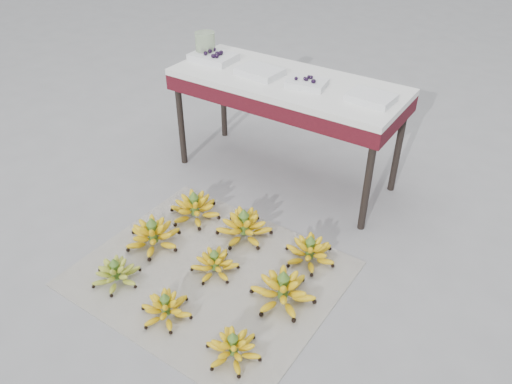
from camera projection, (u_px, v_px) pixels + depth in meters
The scene contains 17 objects.
ground at pixel (212, 269), 2.57m from camera, with size 60.00×60.00×0.00m, color gray.
newspaper_mat at pixel (210, 273), 2.54m from camera, with size 1.25×1.05×0.01m, color white.
bunch_front_left at pixel (116, 273), 2.47m from camera, with size 0.32×0.32×0.15m.
bunch_front_center at pixel (166, 308), 2.28m from camera, with size 0.25×0.25×0.15m.
bunch_front_right at pixel (233, 348), 2.10m from camera, with size 0.24×0.24×0.15m.
bunch_mid_left at pixel (153, 235), 2.69m from camera, with size 0.36×0.36×0.18m.
bunch_mid_center at pixel (215, 264), 2.53m from camera, with size 0.30×0.30×0.15m.
bunch_mid_right at pixel (283, 290), 2.36m from camera, with size 0.32×0.32×0.19m.
bunch_back_left at pixel (195, 208), 2.89m from camera, with size 0.30×0.30×0.18m.
bunch_back_center at pixel (244, 227), 2.75m from camera, with size 0.41×0.41×0.19m.
bunch_back_right at pixel (310, 252), 2.59m from camera, with size 0.32×0.32×0.16m.
vendor_table at pixel (287, 91), 2.97m from camera, with size 1.40×0.56×0.67m.
tray_far_left at pixel (213, 57), 3.15m from camera, with size 0.28×0.20×0.07m.
tray_left at pixel (260, 72), 2.96m from camera, with size 0.27×0.21×0.04m.
tray_right at pixel (307, 83), 2.82m from camera, with size 0.24×0.19×0.06m.
tray_far_right at pixel (371, 98), 2.66m from camera, with size 0.25×0.19×0.04m.
glass_jar at pixel (205, 45), 3.17m from camera, with size 0.13×0.13×0.16m, color beige.
Camera 1 is at (1.23, -1.44, 1.80)m, focal length 35.00 mm.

